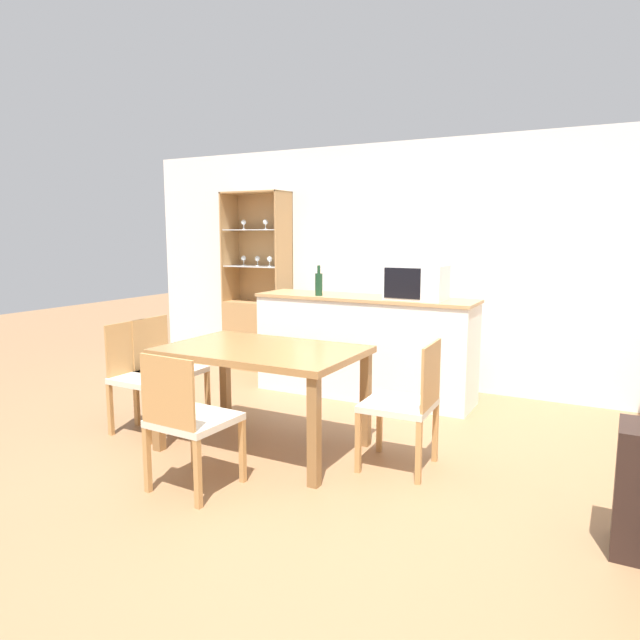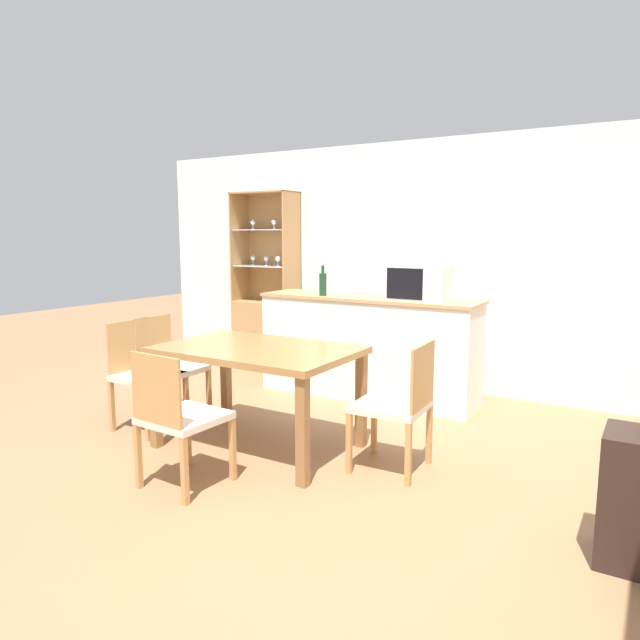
% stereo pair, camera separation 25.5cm
% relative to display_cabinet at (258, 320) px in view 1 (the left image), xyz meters
% --- Properties ---
extents(ground_plane, '(18.00, 18.00, 0.00)m').
position_rel_display_cabinet_xyz_m(ground_plane, '(1.84, -2.43, -0.59)').
color(ground_plane, '#936B47').
extents(wall_back, '(6.80, 0.06, 2.55)m').
position_rel_display_cabinet_xyz_m(wall_back, '(1.84, 0.20, 0.69)').
color(wall_back, white).
rests_on(wall_back, ground_plane).
extents(kitchen_counter, '(2.19, 0.56, 1.00)m').
position_rel_display_cabinet_xyz_m(kitchen_counter, '(1.58, -0.49, -0.09)').
color(kitchen_counter, white).
rests_on(kitchen_counter, ground_plane).
extents(display_cabinet, '(0.77, 0.37, 2.08)m').
position_rel_display_cabinet_xyz_m(display_cabinet, '(0.00, 0.00, 0.00)').
color(display_cabinet, tan).
rests_on(display_cabinet, ground_plane).
extents(dining_table, '(1.44, 0.93, 0.77)m').
position_rel_display_cabinet_xyz_m(dining_table, '(1.49, -2.13, 0.09)').
color(dining_table, olive).
rests_on(dining_table, ground_plane).
extents(dining_chair_head_near, '(0.48, 0.48, 0.89)m').
position_rel_display_cabinet_xyz_m(dining_chair_head_near, '(1.48, -2.94, -0.13)').
color(dining_chair_head_near, beige).
rests_on(dining_chair_head_near, ground_plane).
extents(dining_chair_side_left_far, '(0.48, 0.48, 0.89)m').
position_rel_display_cabinet_xyz_m(dining_chair_side_left_far, '(0.42, -1.99, -0.13)').
color(dining_chair_side_left_far, beige).
rests_on(dining_chair_side_left_far, ground_plane).
extents(dining_chair_side_right_far, '(0.48, 0.48, 0.89)m').
position_rel_display_cabinet_xyz_m(dining_chair_side_right_far, '(2.55, -1.99, -0.13)').
color(dining_chair_side_right_far, beige).
rests_on(dining_chair_side_right_far, ground_plane).
extents(dining_chair_side_left_near, '(0.46, 0.46, 0.89)m').
position_rel_display_cabinet_xyz_m(dining_chair_side_left_near, '(0.42, -2.27, -0.13)').
color(dining_chair_side_left_near, beige).
rests_on(dining_chair_side_left_near, ground_plane).
extents(microwave, '(0.54, 0.36, 0.32)m').
position_rel_display_cabinet_xyz_m(microwave, '(2.12, -0.50, 0.57)').
color(microwave, silver).
rests_on(microwave, kitchen_counter).
extents(wine_bottle, '(0.07, 0.07, 0.30)m').
position_rel_display_cabinet_xyz_m(wine_bottle, '(1.17, -0.65, 0.53)').
color(wine_bottle, '#193D23').
rests_on(wine_bottle, kitchen_counter).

